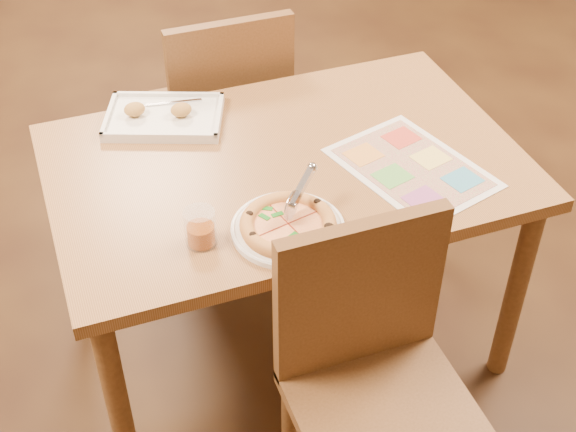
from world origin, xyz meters
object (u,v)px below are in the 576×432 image
object	(u,v)px
chair_near	(373,354)
plate	(288,229)
pizza_cutter	(299,192)
dining_table	(285,185)
appetizer_tray	(163,117)
glass_tumbler	(201,230)
chair_far	(226,100)
menu	(412,167)
pizza	(288,225)

from	to	relation	value
chair_near	plate	size ratio (longest dim) A/B	1.65
pizza_cutter	dining_table	bearing A→B (deg)	35.16
appetizer_tray	glass_tumbler	size ratio (longest dim) A/B	4.11
chair_far	menu	xyz separation A→B (m)	(0.31, -0.75, 0.16)
chair_near	appetizer_tray	bearing A→B (deg)	106.57
pizza	glass_tumbler	xyz separation A→B (m)	(-0.21, 0.04, 0.01)
plate	pizza	distance (m)	0.02
pizza	glass_tumbler	bearing A→B (deg)	169.15
dining_table	plate	size ratio (longest dim) A/B	4.57
plate	appetizer_tray	world-z (taller)	appetizer_tray
pizza_cutter	menu	distance (m)	0.39
pizza	appetizer_tray	distance (m)	0.62
dining_table	glass_tumbler	world-z (taller)	glass_tumbler
chair_far	dining_table	bearing A→B (deg)	90.00
chair_far	menu	distance (m)	0.83
appetizer_tray	glass_tumbler	world-z (taller)	glass_tumbler
dining_table	plate	distance (m)	0.31
plate	menu	world-z (taller)	plate
chair_far	menu	world-z (taller)	chair_far
pizza	menu	world-z (taller)	pizza
dining_table	chair_far	bearing A→B (deg)	90.00
dining_table	menu	bearing A→B (deg)	-25.97
chair_far	appetizer_tray	world-z (taller)	chair_far
pizza	glass_tumbler	distance (m)	0.22
chair_near	plate	xyz separation A→B (m)	(-0.10, 0.32, 0.16)
glass_tumbler	menu	size ratio (longest dim) A/B	0.23
plate	glass_tumbler	bearing A→B (deg)	171.04
chair_near	pizza_cutter	world-z (taller)	chair_near
dining_table	chair_near	bearing A→B (deg)	-90.00
dining_table	pizza	xyz separation A→B (m)	(-0.10, -0.29, 0.11)
plate	appetizer_tray	xyz separation A→B (m)	(-0.18, 0.59, 0.01)
dining_table	pizza	size ratio (longest dim) A/B	5.38
pizza_cutter	glass_tumbler	xyz separation A→B (m)	(-0.26, -0.00, -0.04)
chair_near	pizza_cutter	distance (m)	0.43
menu	appetizer_tray	bearing A→B (deg)	141.67
chair_near	menu	size ratio (longest dim) A/B	1.10
pizza_cutter	menu	size ratio (longest dim) A/B	0.28
chair_far	appetizer_tray	bearing A→B (deg)	47.12
plate	glass_tumbler	world-z (taller)	glass_tumbler
appetizer_tray	glass_tumbler	distance (m)	0.56
pizza_cutter	appetizer_tray	xyz separation A→B (m)	(-0.22, 0.56, -0.07)
dining_table	pizza	bearing A→B (deg)	-108.66
pizza	menu	size ratio (longest dim) A/B	0.57
chair_near	glass_tumbler	size ratio (longest dim) A/B	4.85
glass_tumbler	pizza	bearing A→B (deg)	-10.85
appetizer_tray	menu	bearing A→B (deg)	-38.33
chair_near	chair_far	xyz separation A→B (m)	(-0.00, 1.20, 0.00)
plate	pizza_cutter	distance (m)	0.10
dining_table	plate	world-z (taller)	plate
appetizer_tray	menu	size ratio (longest dim) A/B	0.94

